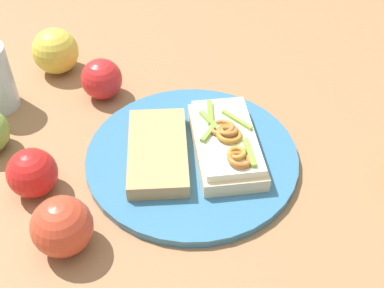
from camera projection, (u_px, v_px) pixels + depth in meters
The scene contains 8 objects.
ground_plane at pixel (192, 160), 0.73m from camera, with size 2.00×2.00×0.00m, color #986A45.
plate at pixel (192, 157), 0.72m from camera, with size 0.31×0.31×0.01m, color teal.
sandwich at pixel (226, 142), 0.71m from camera, with size 0.19×0.19×0.05m.
bread_slice_side at pixel (158, 151), 0.70m from camera, with size 0.16×0.08×0.02m, color tan.
apple_0 at pixel (102, 79), 0.81m from camera, with size 0.07×0.07×0.07m, color red.
apple_1 at pixel (55, 51), 0.86m from camera, with size 0.08×0.08×0.08m, color gold.
apple_2 at pixel (32, 173), 0.66m from camera, with size 0.07×0.07×0.07m, color red.
apple_4 at pixel (62, 226), 0.59m from camera, with size 0.08×0.08×0.08m, color #CB4129.
Camera 1 is at (-0.31, 0.40, 0.52)m, focal length 45.80 mm.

